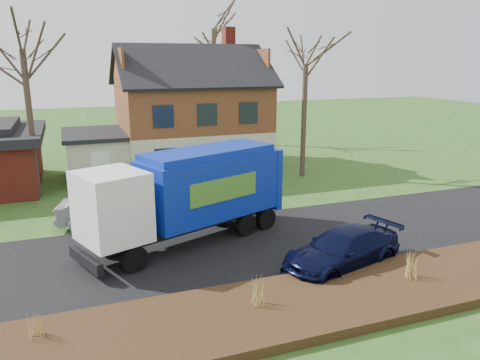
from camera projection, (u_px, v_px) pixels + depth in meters
name	position (u px, v px, depth m)	size (l,w,h in m)	color
ground	(234.00, 246.00, 18.49)	(120.00, 120.00, 0.00)	#2B4E1A
road	(234.00, 245.00, 18.48)	(80.00, 7.00, 0.02)	black
mulch_verge	(295.00, 306.00, 13.64)	(80.00, 3.50, 0.30)	#301E10
main_house	(184.00, 108.00, 30.60)	(12.95, 8.95, 9.26)	beige
garbage_truck	(191.00, 191.00, 18.42)	(8.85, 5.26, 3.69)	black
silver_sedan	(112.00, 210.00, 20.50)	(1.60, 4.58, 1.51)	#AAAEB2
navy_wagon	(342.00, 250.00, 16.36)	(1.92, 4.73, 1.37)	black
tree_front_west	(19.00, 25.00, 22.99)	(3.58, 3.58, 10.65)	#423328
tree_front_east	(306.00, 45.00, 27.59)	(3.54, 3.54, 9.83)	#413427
tree_back	(213.00, 12.00, 38.79)	(4.14, 4.14, 13.11)	#46382A
grass_clump_west	(35.00, 322.00, 11.80)	(0.30, 0.25, 0.80)	tan
grass_clump_mid	(257.00, 291.00, 13.32)	(0.32, 0.27, 0.90)	tan
grass_clump_east	(412.00, 264.00, 15.02)	(0.38, 0.31, 0.95)	tan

